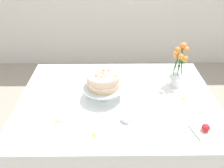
{
  "coord_description": "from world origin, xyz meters",
  "views": [
    {
      "loc": [
        -0.05,
        -1.26,
        1.72
      ],
      "look_at": [
        -0.04,
        0.0,
        0.86
      ],
      "focal_mm": 35.69,
      "sensor_mm": 36.0,
      "label": 1
    }
  ],
  "objects_px": {
    "layer_cake": "(103,80)",
    "teacup": "(127,119)",
    "cake_stand": "(104,88)",
    "fallen_rose": "(205,128)",
    "flower_vase": "(178,68)",
    "dining_table": "(117,110)"
  },
  "relations": [
    {
      "from": "teacup",
      "to": "layer_cake",
      "type": "bearing_deg",
      "value": 121.38
    },
    {
      "from": "cake_stand",
      "to": "layer_cake",
      "type": "height_order",
      "value": "layer_cake"
    },
    {
      "from": "layer_cake",
      "to": "teacup",
      "type": "distance_m",
      "value": 0.32
    },
    {
      "from": "dining_table",
      "to": "fallen_rose",
      "type": "xyz_separation_m",
      "value": [
        0.51,
        -0.3,
        0.11
      ]
    },
    {
      "from": "cake_stand",
      "to": "fallen_rose",
      "type": "xyz_separation_m",
      "value": [
        0.61,
        -0.33,
        -0.06
      ]
    },
    {
      "from": "dining_table",
      "to": "cake_stand",
      "type": "height_order",
      "value": "cake_stand"
    },
    {
      "from": "layer_cake",
      "to": "flower_vase",
      "type": "relative_size",
      "value": 0.67
    },
    {
      "from": "cake_stand",
      "to": "teacup",
      "type": "bearing_deg",
      "value": -58.63
    },
    {
      "from": "cake_stand",
      "to": "layer_cake",
      "type": "relative_size",
      "value": 1.26
    },
    {
      "from": "cake_stand",
      "to": "fallen_rose",
      "type": "distance_m",
      "value": 0.7
    },
    {
      "from": "cake_stand",
      "to": "flower_vase",
      "type": "distance_m",
      "value": 0.57
    },
    {
      "from": "dining_table",
      "to": "flower_vase",
      "type": "xyz_separation_m",
      "value": [
        0.45,
        0.18,
        0.24
      ]
    },
    {
      "from": "layer_cake",
      "to": "teacup",
      "type": "relative_size",
      "value": 1.85
    },
    {
      "from": "dining_table",
      "to": "layer_cake",
      "type": "height_order",
      "value": "layer_cake"
    },
    {
      "from": "cake_stand",
      "to": "teacup",
      "type": "height_order",
      "value": "cake_stand"
    },
    {
      "from": "cake_stand",
      "to": "layer_cake",
      "type": "xyz_separation_m",
      "value": [
        0.0,
        -0.0,
        0.07
      ]
    },
    {
      "from": "layer_cake",
      "to": "flower_vase",
      "type": "xyz_separation_m",
      "value": [
        0.54,
        0.15,
        0.0
      ]
    },
    {
      "from": "flower_vase",
      "to": "fallen_rose",
      "type": "bearing_deg",
      "value": -82.38
    },
    {
      "from": "teacup",
      "to": "fallen_rose",
      "type": "height_order",
      "value": "teacup"
    },
    {
      "from": "flower_vase",
      "to": "teacup",
      "type": "xyz_separation_m",
      "value": [
        -0.4,
        -0.4,
        -0.13
      ]
    },
    {
      "from": "layer_cake",
      "to": "fallen_rose",
      "type": "xyz_separation_m",
      "value": [
        0.61,
        -0.33,
        -0.13
      ]
    },
    {
      "from": "teacup",
      "to": "fallen_rose",
      "type": "xyz_separation_m",
      "value": [
        0.46,
        -0.09,
        0.0
      ]
    }
  ]
}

